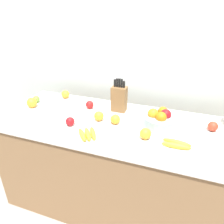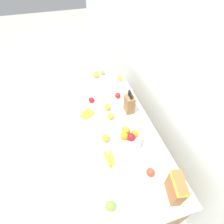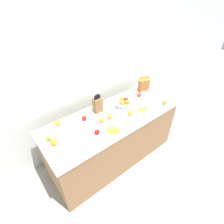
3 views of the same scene
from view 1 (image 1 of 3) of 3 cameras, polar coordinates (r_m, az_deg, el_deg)
name	(u,v)px [view 1 (image 1 of 3)]	position (r m, az deg, el deg)	size (l,w,h in m)	color
ground_plane	(120,202)	(2.26, 2.15, -22.46)	(14.00, 14.00, 0.00)	gray
wall_back	(143,52)	(2.10, 8.00, 15.32)	(9.00, 0.06, 2.60)	silver
counter	(121,167)	(1.95, 2.37, -14.14)	(2.02, 0.78, 0.86)	olive
knife_block	(119,98)	(1.86, 1.88, 3.58)	(0.12, 0.09, 0.33)	brown
fruit_bowl	(160,119)	(1.68, 12.53, -1.89)	(0.27, 0.27, 0.14)	#99B2B7
banana_bunch_left	(88,134)	(1.55, -6.41, -5.70)	(0.19, 0.20, 0.04)	yellow
banana_bunch_right	(177,144)	(1.50, 16.53, -8.04)	(0.19, 0.09, 0.04)	yellow
apple_middle	(213,126)	(1.75, 24.84, -3.43)	(0.07, 0.07, 0.07)	red
apple_near_bananas	(70,121)	(1.69, -10.89, -2.44)	(0.07, 0.07, 0.07)	#A31419
apple_by_knife_block	(36,99)	(2.16, -19.19, 3.19)	(0.07, 0.07, 0.07)	#6B9E33
apple_rear	(90,105)	(1.94, -5.85, 1.93)	(0.07, 0.07, 0.07)	red
orange_front_center	(32,103)	(2.07, -20.24, 2.28)	(0.09, 0.09, 0.09)	orange
orange_near_bowl	(145,134)	(1.52, 8.71, -5.62)	(0.08, 0.08, 0.08)	orange
orange_front_right	(65,94)	(2.19, -12.09, 4.56)	(0.08, 0.08, 0.08)	orange
orange_back_center	(99,116)	(1.73, -3.45, -1.07)	(0.08, 0.08, 0.08)	orange
orange_mid_right	(115,119)	(1.68, 0.86, -1.92)	(0.08, 0.08, 0.08)	orange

